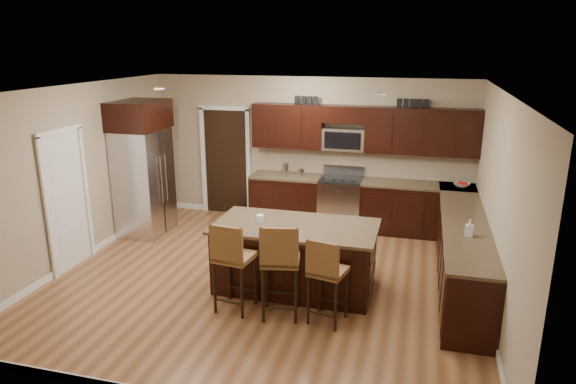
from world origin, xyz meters
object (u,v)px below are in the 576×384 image
(refrigerator, at_px, (143,167))
(stool_right, at_px, (326,272))
(stool_mid, at_px, (280,260))
(stool_left, at_px, (232,257))
(range, at_px, (341,203))
(island, at_px, (295,259))

(refrigerator, bearing_deg, stool_right, -31.58)
(stool_mid, bearing_deg, stool_left, 168.80)
(range, bearing_deg, island, -94.67)
(stool_left, xyz_separation_m, refrigerator, (-2.49, 2.26, 0.46))
(stool_right, bearing_deg, island, 137.31)
(stool_left, relative_size, refrigerator, 0.50)
(range, bearing_deg, stool_mid, -93.14)
(stool_mid, relative_size, refrigerator, 0.52)
(stool_left, bearing_deg, stool_mid, 7.03)
(range, distance_m, stool_right, 3.45)
(range, height_order, stool_right, range)
(stool_left, xyz_separation_m, stool_mid, (0.62, -0.00, 0.03))
(range, height_order, island, range)
(stool_right, xyz_separation_m, refrigerator, (-3.67, 2.26, 0.52))
(stool_left, bearing_deg, stool_right, 7.50)
(stool_mid, bearing_deg, stool_right, -10.21)
(island, bearing_deg, refrigerator, 155.49)
(refrigerator, bearing_deg, range, 19.46)
(range, relative_size, island, 0.50)
(stool_mid, distance_m, refrigerator, 3.87)
(stool_left, bearing_deg, refrigerator, 144.93)
(island, distance_m, stool_mid, 0.92)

